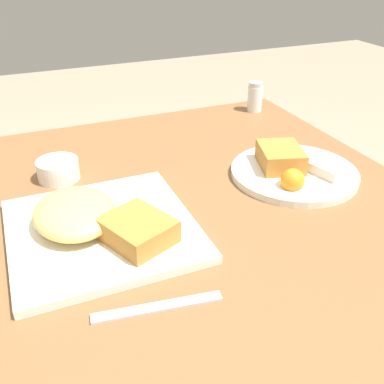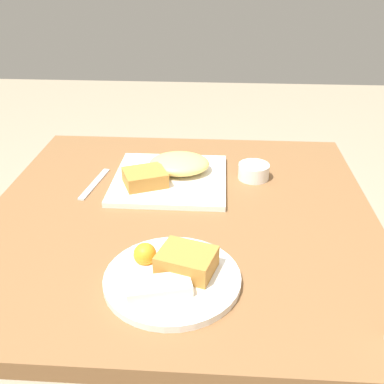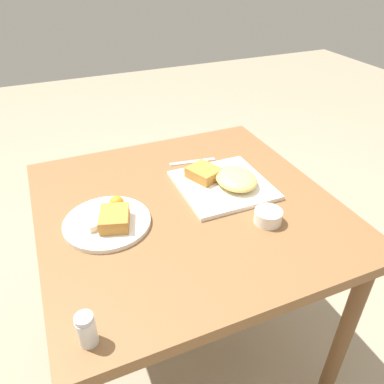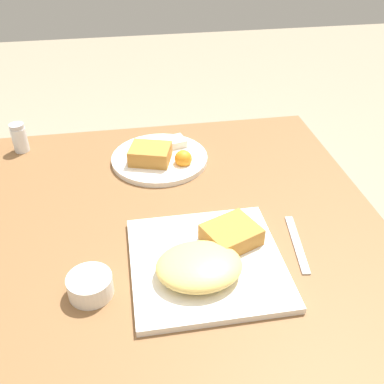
% 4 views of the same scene
% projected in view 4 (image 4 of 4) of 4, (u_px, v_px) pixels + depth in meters
% --- Properties ---
extents(dining_table, '(0.89, 0.89, 0.76)m').
position_uv_depth(dining_table, '(177.00, 252.00, 1.03)').
color(dining_table, brown).
rests_on(dining_table, ground_plane).
extents(plate_square_near, '(0.29, 0.29, 0.06)m').
position_uv_depth(plate_square_near, '(207.00, 260.00, 0.84)').
color(plate_square_near, white).
rests_on(plate_square_near, dining_table).
extents(plate_oval_far, '(0.25, 0.25, 0.05)m').
position_uv_depth(plate_oval_far, '(159.00, 156.00, 1.16)').
color(plate_oval_far, white).
rests_on(plate_oval_far, dining_table).
extents(sauce_ramekin, '(0.08, 0.08, 0.04)m').
position_uv_depth(sauce_ramekin, '(90.00, 285.00, 0.79)').
color(sauce_ramekin, white).
rests_on(sauce_ramekin, dining_table).
extents(salt_shaker, '(0.04, 0.04, 0.08)m').
position_uv_depth(salt_shaker, '(20.00, 139.00, 1.20)').
color(salt_shaker, white).
rests_on(salt_shaker, dining_table).
extents(butter_knife, '(0.04, 0.17, 0.00)m').
position_uv_depth(butter_knife, '(297.00, 244.00, 0.91)').
color(butter_knife, silver).
rests_on(butter_knife, dining_table).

